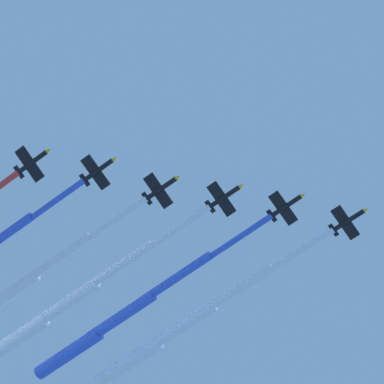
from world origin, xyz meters
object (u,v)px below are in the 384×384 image
jet_port_mid (4,298)px  jet_starboard_inner (64,305)px  jet_port_inner (119,319)px  jet_lead (179,328)px

jet_port_mid → jet_starboard_inner: bearing=45.3°
jet_port_inner → jet_port_mid: jet_port_inner is taller
jet_port_inner → jet_starboard_inner: size_ratio=1.04×
jet_lead → jet_port_mid: (-30.46, -30.59, -1.35)m
jet_port_inner → jet_port_mid: size_ratio=1.05×
jet_port_inner → jet_port_mid: (-18.63, -21.08, -2.98)m
jet_starboard_inner → jet_port_mid: (-10.03, -10.12, -1.80)m
jet_lead → jet_starboard_inner: (-20.43, -20.47, 0.45)m
jet_starboard_inner → jet_port_mid: 14.36m
jet_lead → jet_port_mid: bearing=-134.9°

